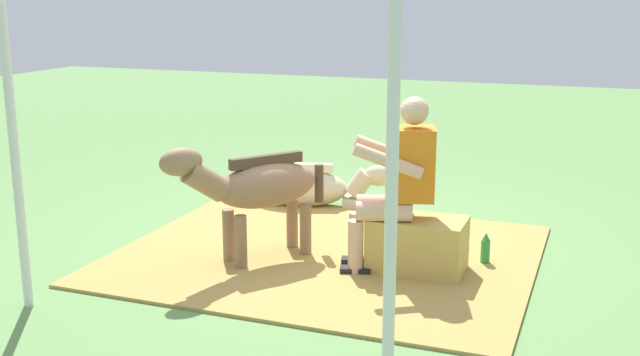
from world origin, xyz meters
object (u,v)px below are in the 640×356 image
at_px(tent_pole_left, 392,168).
at_px(pony_standing, 256,188).
at_px(soda_bottle, 485,250).
at_px(tent_pole_right, 12,122).
at_px(person_seated, 397,179).
at_px(pony_lying, 312,187).
at_px(hay_bale, 417,246).

bearing_deg(tent_pole_left, pony_standing, -48.68).
height_order(soda_bottle, tent_pole_right, tent_pole_right).
relative_size(person_seated, tent_pole_left, 0.53).
xyz_separation_m(pony_lying, soda_bottle, (-1.81, 1.06, -0.07)).
bearing_deg(hay_bale, pony_standing, 9.55).
distance_m(person_seated, pony_lying, 1.94).
height_order(pony_standing, soda_bottle, pony_standing).
relative_size(hay_bale, person_seated, 0.53).
xyz_separation_m(person_seated, tent_pole_left, (-0.48, 1.89, 0.52)).
xyz_separation_m(person_seated, pony_standing, (1.03, 0.17, -0.12)).
height_order(hay_bale, pony_lying, pony_lying).
xyz_separation_m(hay_bale, person_seated, (0.15, 0.03, 0.49)).
xyz_separation_m(hay_bale, pony_standing, (1.19, 0.20, 0.38)).
xyz_separation_m(person_seated, soda_bottle, (-0.60, -0.36, -0.58)).
bearing_deg(hay_bale, person_seated, 11.37).
relative_size(hay_bale, tent_pole_left, 0.28).
xyz_separation_m(hay_bale, pony_lying, (1.37, -1.39, -0.02)).
bearing_deg(pony_lying, tent_pole_right, 73.42).
bearing_deg(tent_pole_left, pony_lying, -62.91).
distance_m(person_seated, tent_pole_left, 2.02).
bearing_deg(pony_lying, soda_bottle, 149.72).
bearing_deg(tent_pole_right, hay_bale, -146.07).
height_order(tent_pole_left, tent_pole_right, same).
bearing_deg(tent_pole_left, tent_pole_right, -9.30).
xyz_separation_m(hay_bale, soda_bottle, (-0.44, -0.33, -0.08)).
height_order(pony_standing, tent_pole_right, tent_pole_right).
relative_size(pony_standing, tent_pole_right, 0.48).
bearing_deg(pony_standing, tent_pole_left, 131.32).
bearing_deg(tent_pole_right, soda_bottle, -145.55).
height_order(hay_bale, tent_pole_left, tent_pole_left).
bearing_deg(tent_pole_right, tent_pole_left, 170.70).
height_order(hay_bale, soda_bottle, hay_bale).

